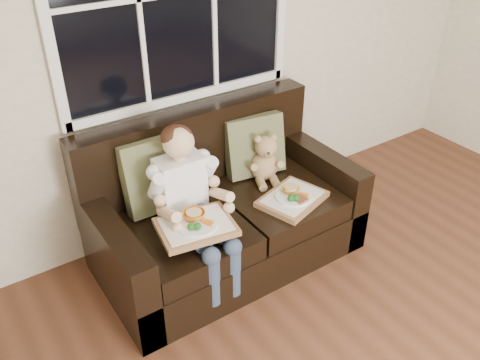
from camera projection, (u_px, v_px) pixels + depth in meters
loveseat at (222, 215)px, 3.39m from camera, size 1.70×0.92×0.96m
pillow_left at (159, 174)px, 3.13m from camera, size 0.46×0.22×0.47m
pillow_right at (255, 146)px, 3.49m from camera, size 0.44×0.25×0.42m
child at (189, 194)px, 2.98m from camera, size 0.41×0.61×0.93m
teddy_bear at (265, 161)px, 3.44m from camera, size 0.25×0.29×0.35m
tray_left at (196, 225)px, 2.87m from camera, size 0.47×0.39×0.10m
tray_right at (292, 198)px, 3.27m from camera, size 0.49×0.42×0.09m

